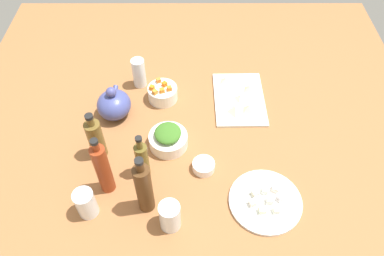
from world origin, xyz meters
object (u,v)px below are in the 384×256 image
Objects in this scene: drinking_glass_0 at (86,203)px; drinking_glass_1 at (139,73)px; bottle_2 at (103,169)px; bottle_3 at (96,138)px; cutting_board at (239,99)px; bowl_greens at (169,140)px; bowl_carrots at (163,93)px; bottle_1 at (144,188)px; bottle_0 at (142,159)px; drinking_glass_2 at (170,216)px; teapot at (114,104)px; bowl_small_side at (204,166)px; plate_tofu at (265,201)px.

drinking_glass_1 reaches higher than drinking_glass_0.
bottle_3 is (14.87, 5.34, -2.72)cm from bottle_2.
cutting_board is 2.11× the size of bowl_greens.
drinking_glass_0 is at bearing 133.71° from cutting_board.
bowl_carrots reaches higher than bowl_greens.
bottle_0 is at bearing 8.79° from bottle_1.
drinking_glass_2 is at bearing -176.59° from bowl_greens.
teapot reaches higher than drinking_glass_2.
drinking_glass_0 is at bearing 96.40° from bottle_1.
bottle_2 is (-34.98, -2.01, 6.00)cm from teapot.
bowl_small_side is 0.61× the size of drinking_glass_1.
drinking_glass_2 is (-57.89, -5.34, 2.61)cm from bowl_carrots.
bottle_0 is at bearing 146.41° from bowl_greens.
bottle_2 is at bearing -28.89° from drinking_glass_0.
teapot is 1.45× the size of drinking_glass_0.
drinking_glass_2 is at bearing 103.97° from plate_tofu.
drinking_glass_1 is (59.95, 7.58, -4.84)cm from bottle_1.
drinking_glass_0 is at bearing 113.81° from bowl_small_side.
bowl_greens reaches higher than plate_tofu.
bowl_small_side is 26.49cm from bottle_1.
bowl_small_side is 24.83cm from drinking_glass_2.
bottle_3 is at bearing 70.73° from plate_tofu.
bottle_2 is 1.99× the size of drinking_glass_1.
teapot is at bearing -4.11° from drinking_glass_0.
bottle_2 is (-7.72, 33.67, 9.94)cm from bowl_small_side.
bowl_small_side is (-36.12, -16.61, -1.34)cm from bowl_carrots.
bottle_2 is at bearing -176.71° from teapot.
bottle_2 reaches higher than plate_tofu.
bowl_greens is 29.22cm from bottle_2.
bowl_carrots is 39.78cm from bowl_small_side.
bowl_greens is at bearing -42.18° from drinking_glass_0.
cutting_board is 3.80× the size of bowl_small_side.
bowl_small_side is at bearing -77.08° from bottle_2.
drinking_glass_0 is (-28.30, 25.64, 2.84)cm from bowl_greens.
bottle_2 is at bearing 83.66° from plate_tofu.
teapot reaches higher than drinking_glass_1.
teapot is 19.71cm from drinking_glass_1.
bottle_2 reaches higher than drinking_glass_0.
plate_tofu is at bearing -125.97° from teapot.
plate_tofu is 1.55× the size of teapot.
cutting_board is at bearing -46.29° from drinking_glass_0.
teapot is at bearing 3.29° from bottle_2.
bottle_1 is (-14.98, 19.51, 9.83)cm from bowl_small_side.
drinking_glass_2 is at bearing -153.53° from teapot.
drinking_glass_2 is (-7.99, 32.12, 5.08)cm from plate_tofu.
bottle_0 is 14.10cm from bottle_1.
teapot is 35.54cm from bottle_2.
bottle_0 is 23.48cm from drinking_glass_0.
bowl_greens is at bearing -157.71° from drinking_glass_1.
bottle_3 reaches higher than plate_tofu.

